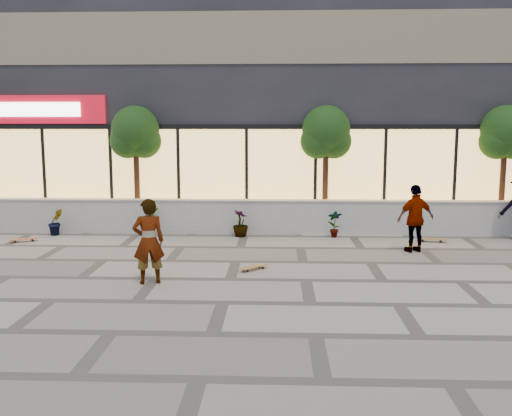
{
  "coord_description": "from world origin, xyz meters",
  "views": [
    {
      "loc": [
        1.04,
        -10.26,
        3.28
      ],
      "look_at": [
        0.48,
        3.43,
        1.3
      ],
      "focal_mm": 40.0,
      "sensor_mm": 36.0,
      "label": 1
    }
  ],
  "objects_px": {
    "skateboard_center": "(253,267)",
    "skateboard_right_near": "(432,239)",
    "skater_right_near": "(416,218)",
    "skateboard_left": "(24,239)",
    "tree_mideast": "(326,135)",
    "tree_east": "(505,136)",
    "tree_midwest": "(136,135)",
    "skater_center": "(149,241)"
  },
  "relations": [
    {
      "from": "skateboard_center",
      "to": "skateboard_right_near",
      "type": "relative_size",
      "value": 0.83
    },
    {
      "from": "skater_right_near",
      "to": "skateboard_left",
      "type": "bearing_deg",
      "value": -24.29
    },
    {
      "from": "skater_right_near",
      "to": "skateboard_center",
      "type": "relative_size",
      "value": 2.58
    },
    {
      "from": "tree_mideast",
      "to": "skateboard_right_near",
      "type": "xyz_separation_m",
      "value": [
        2.91,
        -1.84,
        -2.91
      ]
    },
    {
      "from": "tree_east",
      "to": "skateboard_center",
      "type": "bearing_deg",
      "value": -145.17
    },
    {
      "from": "skater_right_near",
      "to": "skateboard_left",
      "type": "xyz_separation_m",
      "value": [
        -10.84,
        0.86,
        -0.81
      ]
    },
    {
      "from": "tree_east",
      "to": "tree_mideast",
      "type": "bearing_deg",
      "value": 180.0
    },
    {
      "from": "tree_east",
      "to": "skateboard_right_near",
      "type": "bearing_deg",
      "value": -144.56
    },
    {
      "from": "tree_mideast",
      "to": "skater_right_near",
      "type": "height_order",
      "value": "tree_mideast"
    },
    {
      "from": "tree_mideast",
      "to": "skateboard_center",
      "type": "relative_size",
      "value": 5.69
    },
    {
      "from": "tree_east",
      "to": "skateboard_left",
      "type": "relative_size",
      "value": 5.2
    },
    {
      "from": "tree_mideast",
      "to": "tree_east",
      "type": "relative_size",
      "value": 1.0
    },
    {
      "from": "tree_midwest",
      "to": "tree_east",
      "type": "bearing_deg",
      "value": 0.0
    },
    {
      "from": "tree_midwest",
      "to": "skater_center",
      "type": "bearing_deg",
      "value": -74.11
    },
    {
      "from": "skater_right_near",
      "to": "tree_mideast",
      "type": "bearing_deg",
      "value": -76.09
    },
    {
      "from": "tree_east",
      "to": "skateboard_center",
      "type": "xyz_separation_m",
      "value": [
        -7.54,
        -5.25,
        -2.91
      ]
    },
    {
      "from": "tree_mideast",
      "to": "skater_center",
      "type": "distance_m",
      "value": 7.94
    },
    {
      "from": "skater_center",
      "to": "tree_midwest",
      "type": "bearing_deg",
      "value": -92.99
    },
    {
      "from": "tree_east",
      "to": "skater_right_near",
      "type": "height_order",
      "value": "tree_east"
    },
    {
      "from": "tree_midwest",
      "to": "skateboard_left",
      "type": "distance_m",
      "value": 4.61
    },
    {
      "from": "skateboard_right_near",
      "to": "skater_center",
      "type": "bearing_deg",
      "value": -136.36
    },
    {
      "from": "tree_mideast",
      "to": "skater_center",
      "type": "xyz_separation_m",
      "value": [
        -4.17,
        -6.43,
        -2.09
      ]
    },
    {
      "from": "tree_mideast",
      "to": "skater_center",
      "type": "relative_size",
      "value": 2.18
    },
    {
      "from": "tree_mideast",
      "to": "skateboard_left",
      "type": "bearing_deg",
      "value": -165.24
    },
    {
      "from": "skateboard_center",
      "to": "skateboard_left",
      "type": "xyz_separation_m",
      "value": [
        -6.69,
        2.94,
        -0.0
      ]
    },
    {
      "from": "tree_east",
      "to": "skateboard_center",
      "type": "height_order",
      "value": "tree_east"
    },
    {
      "from": "tree_midwest",
      "to": "skater_center",
      "type": "height_order",
      "value": "tree_midwest"
    },
    {
      "from": "tree_east",
      "to": "skateboard_left",
      "type": "xyz_separation_m",
      "value": [
        -14.23,
        -2.3,
        -2.91
      ]
    },
    {
      "from": "skater_center",
      "to": "skater_right_near",
      "type": "xyz_separation_m",
      "value": [
        6.27,
        3.27,
        -0.01
      ]
    },
    {
      "from": "skateboard_center",
      "to": "tree_midwest",
      "type": "bearing_deg",
      "value": 84.28
    },
    {
      "from": "skateboard_left",
      "to": "tree_mideast",
      "type": "bearing_deg",
      "value": -15.14
    },
    {
      "from": "tree_midwest",
      "to": "skateboard_left",
      "type": "relative_size",
      "value": 5.2
    },
    {
      "from": "skater_right_near",
      "to": "skateboard_left",
      "type": "relative_size",
      "value": 2.36
    },
    {
      "from": "skater_right_near",
      "to": "skater_center",
      "type": "bearing_deg",
      "value": 7.8
    },
    {
      "from": "tree_east",
      "to": "skater_right_near",
      "type": "bearing_deg",
      "value": -137.05
    },
    {
      "from": "tree_east",
      "to": "skater_center",
      "type": "bearing_deg",
      "value": -146.36
    },
    {
      "from": "tree_midwest",
      "to": "skateboard_center",
      "type": "height_order",
      "value": "tree_midwest"
    },
    {
      "from": "tree_mideast",
      "to": "skateboard_center",
      "type": "height_order",
      "value": "tree_mideast"
    },
    {
      "from": "skateboard_right_near",
      "to": "skateboard_left",
      "type": "bearing_deg",
      "value": -167.08
    },
    {
      "from": "skater_center",
      "to": "skateboard_center",
      "type": "bearing_deg",
      "value": -169.73
    },
    {
      "from": "skateboard_center",
      "to": "skateboard_left",
      "type": "bearing_deg",
      "value": 113.47
    },
    {
      "from": "skateboard_right_near",
      "to": "skateboard_center",
      "type": "bearing_deg",
      "value": -134.82
    }
  ]
}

